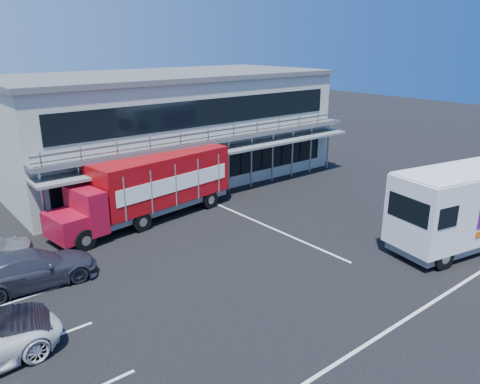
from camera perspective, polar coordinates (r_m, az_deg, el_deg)
ground at (r=21.28m, az=5.77°, el=-8.24°), size 120.00×120.00×0.00m
building at (r=33.34m, az=-8.66°, el=7.93°), size 22.40×12.00×7.30m
red_truck at (r=25.74m, az=-10.82°, el=0.84°), size 10.62×3.82×3.50m
white_van at (r=24.21m, az=26.02°, el=-1.51°), size 8.27×4.18×3.86m
parked_car_d at (r=20.59m, az=-24.05°, el=-8.53°), size 5.19×2.51×1.46m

